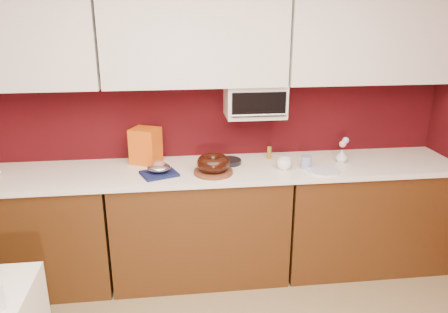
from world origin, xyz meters
name	(u,v)px	position (x,y,z in m)	size (l,w,h in m)	color
wall_back	(195,114)	(0.00, 2.25, 1.25)	(4.00, 0.02, 2.50)	#3E080B
base_cabinet_left	(22,235)	(-1.33, 1.94, 0.43)	(1.31, 0.58, 0.86)	#48280E
base_cabinet_center	(200,224)	(0.00, 1.94, 0.43)	(1.31, 0.58, 0.86)	#48280E
base_cabinet_right	(362,215)	(1.33, 1.94, 0.43)	(1.31, 0.58, 0.86)	#48280E
countertop	(199,171)	(0.00, 1.94, 0.88)	(4.00, 0.62, 0.04)	white
upper_cabinet_center	(195,36)	(0.00, 2.08, 1.85)	(1.31, 0.33, 0.70)	white
upper_cabinet_right	(373,35)	(1.33, 2.08, 1.85)	(1.31, 0.33, 0.70)	white
toaster_oven	(255,100)	(0.45, 2.10, 1.38)	(0.45, 0.30, 0.25)	white
toaster_oven_door	(259,104)	(0.45, 1.94, 1.38)	(0.40, 0.02, 0.18)	black
toaster_oven_handle	(259,115)	(0.45, 1.93, 1.30)	(0.02, 0.02, 0.42)	silver
cake_base	(213,172)	(0.10, 1.82, 0.91)	(0.28, 0.28, 0.03)	brown
bundt_cake	(213,163)	(0.10, 1.82, 0.98)	(0.24, 0.24, 0.10)	black
navy_towel	(159,174)	(-0.29, 1.84, 0.91)	(0.24, 0.21, 0.02)	#121743
foil_ham_nest	(159,168)	(-0.29, 1.84, 0.96)	(0.17, 0.14, 0.06)	silver
roasted_ham	(159,164)	(-0.29, 1.84, 0.98)	(0.09, 0.08, 0.06)	#A25A4A
pandoro_box	(146,146)	(-0.39, 2.12, 1.04)	(0.20, 0.18, 0.27)	#C1340C
dark_pan	(229,161)	(0.24, 2.02, 0.92)	(0.19, 0.19, 0.03)	black
coffee_mug	(284,163)	(0.63, 1.84, 0.95)	(0.09, 0.09, 0.10)	white
blue_jar	(306,162)	(0.80, 1.85, 0.95)	(0.08, 0.08, 0.09)	navy
flower_vase	(342,155)	(1.12, 1.95, 0.96)	(0.08, 0.08, 0.11)	silver
flower_pink	(343,144)	(1.12, 1.95, 1.05)	(0.05, 0.05, 0.05)	pink
flower_blue	(346,140)	(1.15, 1.97, 1.07)	(0.05, 0.05, 0.05)	#9BB1F9
china_plate	(323,171)	(0.91, 1.76, 0.91)	(0.24, 0.24, 0.01)	white
amber_bottle	(269,153)	(0.57, 2.10, 0.95)	(0.03, 0.03, 0.10)	#826217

